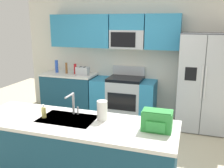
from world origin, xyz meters
name	(u,v)px	position (x,y,z in m)	size (l,w,h in m)	color
ground_plane	(102,160)	(0.00, 0.00, 0.00)	(9.00, 9.00, 0.00)	beige
kitchen_wall_unit	(128,49)	(-0.14, 2.08, 1.47)	(5.20, 0.43, 2.60)	silver
back_counter	(70,92)	(-1.45, 1.80, 0.45)	(1.22, 0.63, 0.90)	navy
range_oven	(124,98)	(-0.15, 1.80, 0.44)	(1.36, 0.61, 1.10)	#B7BABF
refrigerator	(202,82)	(1.42, 1.73, 0.93)	(0.90, 0.76, 1.85)	#4C4F54
island_counter	(74,155)	(-0.10, -0.70, 0.45)	(2.46, 0.81, 0.90)	navy
toaster	(83,71)	(-1.08, 1.75, 0.99)	(0.28, 0.16, 0.18)	#B7BABF
pepper_mill	(66,68)	(-1.51, 1.80, 1.02)	(0.05, 0.05, 0.24)	brown
bottle_blue	(57,66)	(-1.78, 1.83, 1.04)	(0.07, 0.07, 0.29)	blue
bottle_red	(75,69)	(-1.31, 1.84, 1.01)	(0.06, 0.06, 0.22)	red
sink_faucet	(73,102)	(-0.19, -0.50, 1.07)	(0.08, 0.21, 0.28)	#B7BABF
soap_dispenser	(44,112)	(-0.49, -0.70, 0.97)	(0.06, 0.06, 0.17)	#D8CC66
paper_towel_roll	(102,111)	(0.22, -0.56, 1.02)	(0.12, 0.12, 0.24)	white
backpack	(157,120)	(0.89, -0.65, 1.02)	(0.32, 0.22, 0.23)	green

